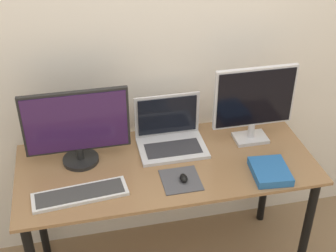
{
  "coord_description": "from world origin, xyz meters",
  "views": [
    {
      "loc": [
        -0.4,
        -1.52,
        2.2
      ],
      "look_at": [
        0.02,
        0.36,
        0.96
      ],
      "focal_mm": 50.0,
      "sensor_mm": 36.0,
      "label": 1
    }
  ],
  "objects_px": {
    "laptop": "(170,134)",
    "monitor_right": "(254,102)",
    "mouse": "(184,178)",
    "book": "(270,171)",
    "monitor_left": "(77,127)",
    "keyboard": "(80,194)"
  },
  "relations": [
    {
      "from": "keyboard",
      "to": "mouse",
      "type": "distance_m",
      "value": 0.49
    },
    {
      "from": "monitor_left",
      "to": "mouse",
      "type": "bearing_deg",
      "value": -29.78
    },
    {
      "from": "monitor_left",
      "to": "monitor_right",
      "type": "bearing_deg",
      "value": 0.0
    },
    {
      "from": "monitor_right",
      "to": "book",
      "type": "bearing_deg",
      "value": -92.89
    },
    {
      "from": "monitor_left",
      "to": "book",
      "type": "relative_size",
      "value": 2.29
    },
    {
      "from": "monitor_left",
      "to": "monitor_right",
      "type": "distance_m",
      "value": 0.91
    },
    {
      "from": "book",
      "to": "monitor_right",
      "type": "bearing_deg",
      "value": 87.11
    },
    {
      "from": "monitor_left",
      "to": "monitor_right",
      "type": "xyz_separation_m",
      "value": [
        0.91,
        0.0,
        0.03
      ]
    },
    {
      "from": "monitor_left",
      "to": "keyboard",
      "type": "bearing_deg",
      "value": -94.22
    },
    {
      "from": "laptop",
      "to": "monitor_right",
      "type": "bearing_deg",
      "value": -6.44
    },
    {
      "from": "laptop",
      "to": "mouse",
      "type": "distance_m",
      "value": 0.32
    },
    {
      "from": "laptop",
      "to": "book",
      "type": "relative_size",
      "value": 1.56
    },
    {
      "from": "monitor_right",
      "to": "book",
      "type": "relative_size",
      "value": 1.92
    },
    {
      "from": "laptop",
      "to": "mouse",
      "type": "relative_size",
      "value": 5.94
    },
    {
      "from": "mouse",
      "to": "book",
      "type": "relative_size",
      "value": 0.26
    },
    {
      "from": "keyboard",
      "to": "mouse",
      "type": "relative_size",
      "value": 7.55
    },
    {
      "from": "monitor_right",
      "to": "keyboard",
      "type": "relative_size",
      "value": 0.97
    },
    {
      "from": "book",
      "to": "mouse",
      "type": "bearing_deg",
      "value": 174.66
    },
    {
      "from": "monitor_right",
      "to": "mouse",
      "type": "distance_m",
      "value": 0.56
    },
    {
      "from": "laptop",
      "to": "book",
      "type": "distance_m",
      "value": 0.55
    },
    {
      "from": "laptop",
      "to": "book",
      "type": "bearing_deg",
      "value": -40.5
    },
    {
      "from": "monitor_left",
      "to": "keyboard",
      "type": "xyz_separation_m",
      "value": [
        -0.02,
        -0.27,
        -0.2
      ]
    }
  ]
}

